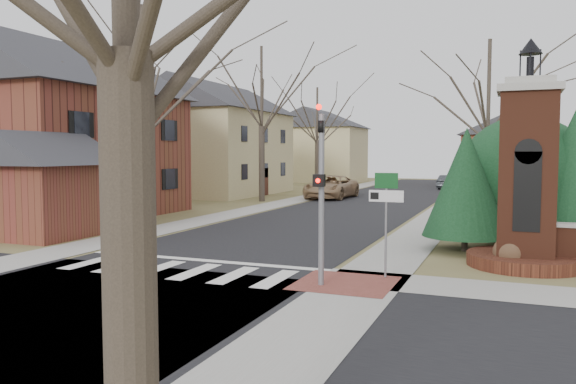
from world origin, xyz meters
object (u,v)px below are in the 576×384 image
at_px(pickup_truck, 331,187).
at_px(distant_car, 449,182).
at_px(sign_post, 386,204).
at_px(brick_gate_monument, 526,191).
at_px(traffic_signal_pole, 321,181).

bearing_deg(pickup_truck, distant_car, 65.30).
xyz_separation_m(sign_post, brick_gate_monument, (3.41, 3.01, 0.22)).
relative_size(traffic_signal_pole, brick_gate_monument, 0.69).
xyz_separation_m(sign_post, distant_car, (-2.19, 37.91, -1.32)).
distance_m(traffic_signal_pole, distant_car, 39.38).
bearing_deg(traffic_signal_pole, distant_car, 91.31).
relative_size(sign_post, brick_gate_monument, 0.42).
distance_m(brick_gate_monument, pickup_truck, 24.53).
distance_m(sign_post, distant_car, 37.99).
relative_size(traffic_signal_pole, pickup_truck, 0.77).
bearing_deg(brick_gate_monument, sign_post, -138.58).
distance_m(brick_gate_monument, distant_car, 35.38).
bearing_deg(traffic_signal_pole, brick_gate_monument, 43.24).
height_order(brick_gate_monument, distant_car, brick_gate_monument).
relative_size(traffic_signal_pole, sign_post, 1.64).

